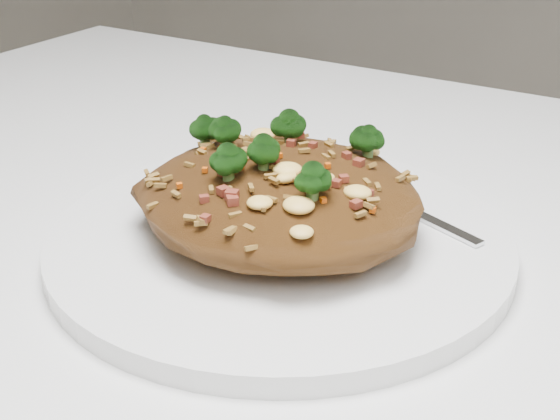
% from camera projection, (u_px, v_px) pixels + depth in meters
% --- Properties ---
extents(dining_table, '(1.20, 0.80, 0.75)m').
position_uv_depth(dining_table, '(361.00, 378.00, 0.53)').
color(dining_table, white).
rests_on(dining_table, ground).
extents(plate, '(0.30, 0.30, 0.01)m').
position_uv_depth(plate, '(280.00, 241.00, 0.50)').
color(plate, white).
rests_on(plate, dining_table).
extents(fried_rice, '(0.18, 0.17, 0.07)m').
position_uv_depth(fried_rice, '(280.00, 185.00, 0.49)').
color(fried_rice, brown).
rests_on(fried_rice, plate).
extents(fork, '(0.16, 0.07, 0.00)m').
position_uv_depth(fork, '(396.00, 204.00, 0.53)').
color(fork, silver).
rests_on(fork, plate).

